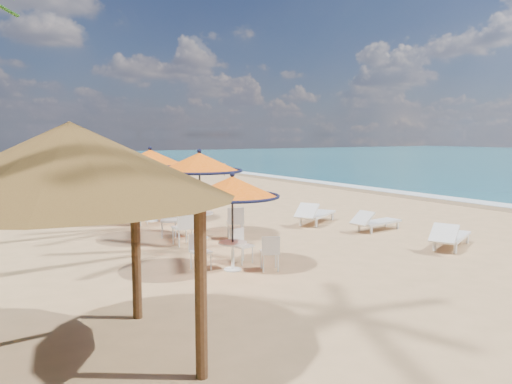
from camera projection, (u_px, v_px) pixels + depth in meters
ground at (389, 239)px, 14.34m from camera, size 160.00×160.00×0.00m
foam_strip at (371, 189)px, 27.67m from camera, size 1.20×140.00×0.04m
wetsand_band at (359, 190)px, 27.19m from camera, size 1.40×140.00×0.02m
station_0 at (233, 199)px, 10.94m from camera, size 2.10×2.10×2.19m
station_1 at (199, 173)px, 14.24m from camera, size 2.49×2.49×2.60m
station_2 at (150, 167)px, 17.15m from camera, size 2.49×2.49×2.60m
station_3 at (116, 165)px, 20.20m from camera, size 2.30×2.34×2.40m
station_4 at (84, 163)px, 23.53m from camera, size 2.17×2.17×2.27m
lounger_near at (450, 236)px, 13.16m from camera, size 2.12×1.41×0.73m
lounger_mid at (375, 221)px, 15.56m from camera, size 1.92×0.78×0.67m
lounger_far at (315, 213)px, 16.78m from camera, size 2.19×1.62×0.77m
palapa at (71, 162)px, 6.25m from camera, size 4.14×4.14×3.16m
person at (225, 169)px, 36.39m from camera, size 0.33×0.41×0.99m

